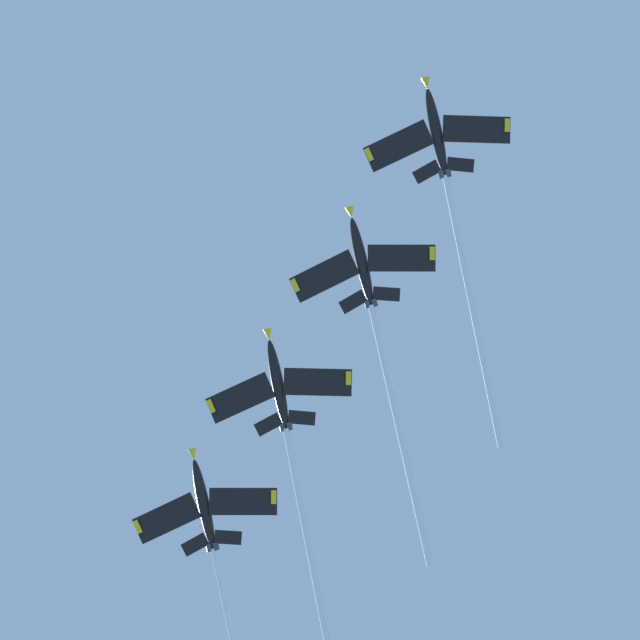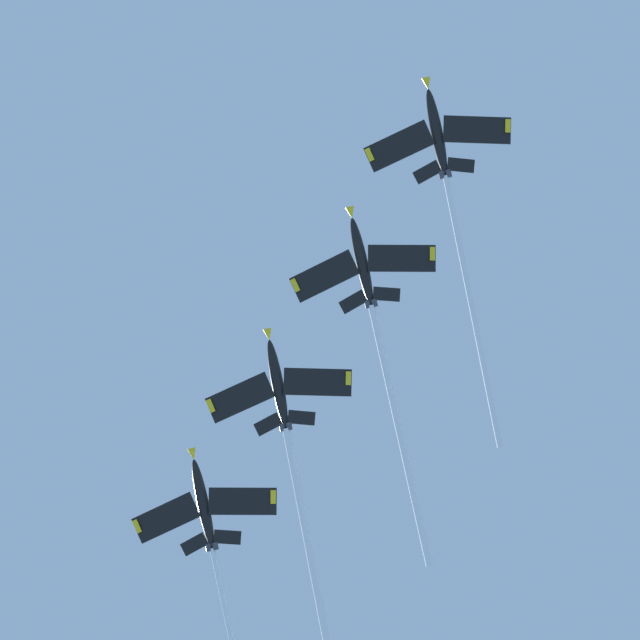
# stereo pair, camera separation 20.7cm
# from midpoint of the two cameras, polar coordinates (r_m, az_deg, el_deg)

# --- Properties ---
(jet_lead) EXTENTS (20.00, 45.37, 22.98)m
(jet_lead) POSITION_cam_midpoint_polar(r_m,az_deg,el_deg) (174.61, 5.67, 5.71)
(jet_lead) COLOR black
(jet_second) EXTENTS (19.92, 43.84, 22.29)m
(jet_second) POSITION_cam_midpoint_polar(r_m,az_deg,el_deg) (172.46, 2.56, -0.49)
(jet_second) COLOR black
(jet_third) EXTENTS (19.98, 41.43, 22.48)m
(jet_third) POSITION_cam_midpoint_polar(r_m,az_deg,el_deg) (172.42, -1.24, -5.85)
(jet_third) COLOR black
(jet_fourth) EXTENTS (19.92, 44.54, 22.74)m
(jet_fourth) POSITION_cam_midpoint_polar(r_m,az_deg,el_deg) (175.28, -4.61, -10.28)
(jet_fourth) COLOR black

